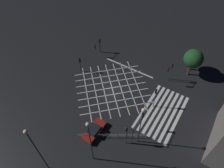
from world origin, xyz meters
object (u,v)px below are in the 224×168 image
traffic_light_sw_cross (126,132)px  traffic_light_median_north (80,62)px  traffic_light_ne_main (97,46)px  street_tree_far (193,59)px  street_lamp_west (142,120)px  traffic_light_ne_cross (100,43)px  waiting_car (94,131)px  traffic_light_se_cross (171,69)px  traffic_light_median_south (155,94)px  traffic_light_sw_main (138,124)px  traffic_light_se_main (169,70)px  street_lamp_east (35,146)px  street_lamp_far (90,138)px  street_tree_near (193,56)px

traffic_light_sw_cross → traffic_light_median_north: bearing=-29.3°
traffic_light_median_north → traffic_light_ne_main: 5.97m
street_tree_far → street_lamp_west: bearing=174.6°
traffic_light_sw_cross → traffic_light_ne_cross: 22.13m
waiting_car → traffic_light_se_cross: bearing=-18.0°
traffic_light_ne_cross → traffic_light_median_south: traffic_light_median_south is taller
traffic_light_sw_main → street_lamp_west: (-0.80, -0.60, 2.59)m
traffic_light_se_main → street_lamp_west: size_ratio=0.54×
street_lamp_east → waiting_car: size_ratio=2.38×
traffic_light_sw_cross → traffic_light_sw_main: 2.15m
traffic_light_ne_cross → street_lamp_west: size_ratio=0.42×
traffic_light_sw_main → street_tree_far: bearing=-7.7°
street_lamp_far → street_tree_far: street_lamp_far is taller
traffic_light_sw_cross → traffic_light_ne_main: 21.25m
traffic_light_median_south → traffic_light_ne_main: bearing=-20.7°
street_lamp_west → street_tree_near: bearing=-3.9°
traffic_light_median_south → waiting_car: bearing=60.1°
traffic_light_se_cross → waiting_car: size_ratio=1.02×
traffic_light_median_north → traffic_light_se_main: size_ratio=0.76×
traffic_light_se_main → traffic_light_ne_main: 15.80m
street_lamp_far → street_tree_near: size_ratio=1.97×
street_tree_far → waiting_car: size_ratio=1.35×
traffic_light_median_north → traffic_light_ne_cross: traffic_light_ne_cross is taller
traffic_light_se_cross → street_tree_far: 4.63m
traffic_light_ne_main → traffic_light_ne_cross: 1.21m
traffic_light_se_cross → street_lamp_far: street_lamp_far is taller
traffic_light_se_main → waiting_car: size_ratio=1.05×
traffic_light_median_north → waiting_car: size_ratio=0.80×
traffic_light_median_north → traffic_light_sw_main: size_ratio=0.76×
street_lamp_far → waiting_car: size_ratio=2.20×
traffic_light_ne_main → street_lamp_east: (-23.42, -8.56, 4.39)m
traffic_light_se_cross → street_lamp_far: 20.61m
traffic_light_se_cross → street_lamp_far: size_ratio=0.46×
traffic_light_se_cross → traffic_light_median_south: (-7.18, -0.06, 0.02)m
street_tree_near → traffic_light_ne_main: bearing=109.1°
traffic_light_median_south → street_tree_far: bearing=-103.2°
traffic_light_ne_main → street_lamp_east: 25.32m
traffic_light_median_south → street_lamp_west: 7.78m
street_tree_far → traffic_light_sw_cross: bearing=170.8°
street_lamp_east → street_tree_near: 31.46m
traffic_light_se_cross → street_tree_near: bearing=-113.0°
traffic_light_se_main → street_tree_far: (4.33, -2.87, 0.74)m
street_tree_far → waiting_car: street_tree_far is taller
traffic_light_sw_main → street_lamp_far: street_lamp_far is taller
traffic_light_median_north → traffic_light_se_cross: bearing=24.2°
street_lamp_west → traffic_light_ne_cross: bearing=49.5°
traffic_light_sw_cross → waiting_car: 5.70m
traffic_light_se_main → traffic_light_se_cross: traffic_light_se_main is taller
traffic_light_median_north → street_lamp_far: bearing=-46.0°
traffic_light_median_north → street_lamp_east: street_lamp_east is taller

